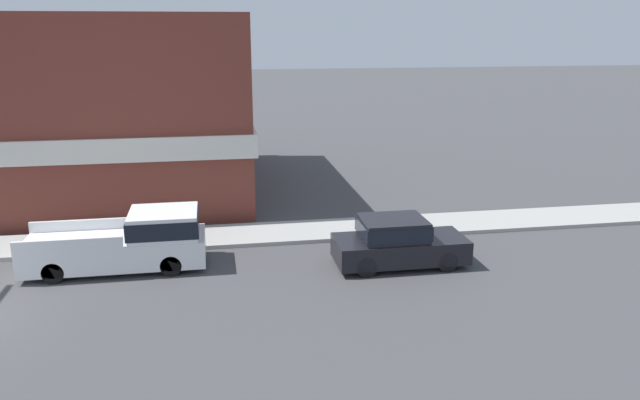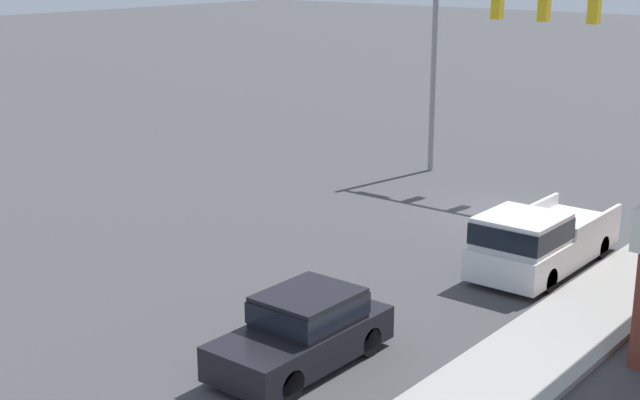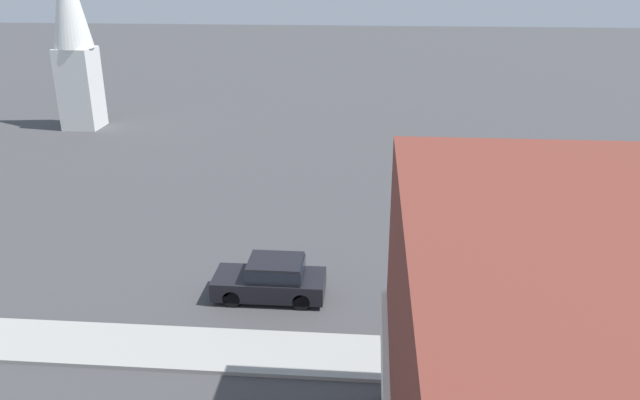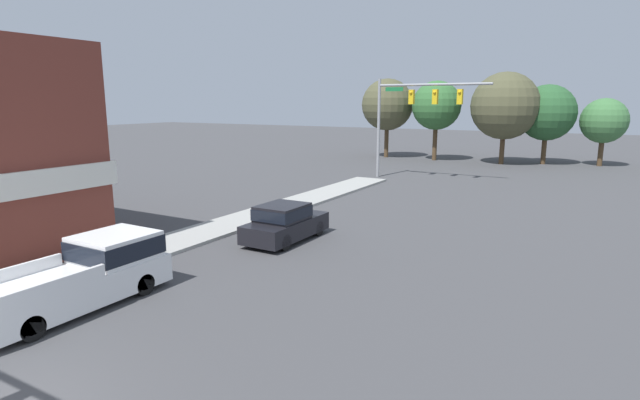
# 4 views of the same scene
# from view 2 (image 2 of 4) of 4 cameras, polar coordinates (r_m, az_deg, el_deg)

# --- Properties ---
(ground_plane) EXTENTS (200.00, 200.00, 0.00)m
(ground_plane) POSITION_cam_2_polar(r_m,az_deg,el_deg) (30.39, 11.76, -0.91)
(ground_plane) COLOR #424244
(near_signal_assembly) EXTENTS (8.63, 0.49, 7.98)m
(near_signal_assembly) POSITION_cam_2_polar(r_m,az_deg,el_deg) (33.75, 11.54, 11.01)
(near_signal_assembly) COLOR gray
(near_signal_assembly) RESTS_ON ground
(car_lead) EXTENTS (1.83, 4.22, 1.58)m
(car_lead) POSITION_cam_2_polar(r_m,az_deg,el_deg) (18.92, -1.03, -8.23)
(car_lead) COLOR black
(car_lead) RESTS_ON ground
(pickup_truck_parked) EXTENTS (2.07, 5.57, 1.83)m
(pickup_truck_parked) POSITION_cam_2_polar(r_m,az_deg,el_deg) (24.91, 13.74, -2.52)
(pickup_truck_parked) COLOR black
(pickup_truck_parked) RESTS_ON ground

